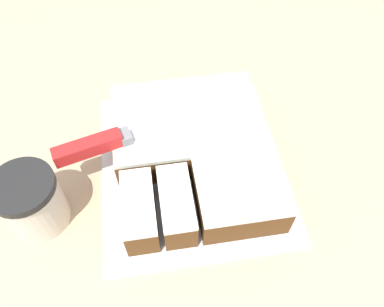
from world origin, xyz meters
The scene contains 6 objects.
ground_plane centered at (0.00, 0.00, 0.00)m, with size 8.00×8.00×0.00m, color #4C4742.
countertop centered at (0.00, 0.00, 0.47)m, with size 1.40×1.10×0.94m.
cake_board centered at (-0.08, -0.07, 0.94)m, with size 0.29×0.33×0.01m.
cake centered at (-0.07, -0.07, 0.98)m, with size 0.23×0.28×0.06m.
knife centered at (-0.19, -0.06, 1.01)m, with size 0.31×0.10×0.02m.
coffee_cup centered at (-0.31, -0.13, 0.99)m, with size 0.09×0.09×0.09m.
Camera 1 is at (-0.13, -0.41, 1.44)m, focal length 35.00 mm.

